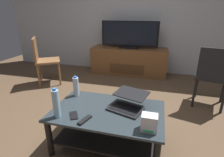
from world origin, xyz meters
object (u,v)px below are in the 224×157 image
at_px(media_cabinet, 129,61).
at_px(cell_phone, 74,115).
at_px(television, 129,35).
at_px(dining_chair, 213,74).
at_px(router_box, 149,123).
at_px(laptop, 128,103).
at_px(water_bottle_near, 76,86).
at_px(coffee_table, 108,121).
at_px(tv_remote, 85,120).
at_px(water_bottle_far, 56,104).
at_px(side_chair, 43,58).

relative_size(media_cabinet, cell_phone, 12.00).
bearing_deg(television, dining_chair, -39.91).
height_order(media_cabinet, router_box, media_cabinet).
xyz_separation_m(laptop, water_bottle_near, (-0.64, 0.13, 0.05)).
distance_m(coffee_table, router_box, 0.52).
height_order(television, cell_phone, television).
relative_size(media_cabinet, laptop, 3.79).
distance_m(television, cell_phone, 2.60).
bearing_deg(cell_phone, tv_remote, -51.75).
bearing_deg(coffee_table, water_bottle_far, -150.45).
bearing_deg(dining_chair, water_bottle_near, -150.44).
xyz_separation_m(television, router_box, (0.63, -2.60, -0.38)).
relative_size(coffee_table, water_bottle_near, 4.62).
bearing_deg(water_bottle_near, cell_phone, -67.62).
relative_size(television, tv_remote, 7.75).
distance_m(media_cabinet, water_bottle_near, 2.20).
height_order(laptop, water_bottle_far, water_bottle_far).
height_order(television, laptop, television).
bearing_deg(tv_remote, television, 108.47).
xyz_separation_m(coffee_table, tv_remote, (-0.15, -0.24, 0.14)).
bearing_deg(dining_chair, router_box, -119.67).
distance_m(router_box, water_bottle_near, 0.99).
height_order(television, side_chair, television).
bearing_deg(dining_chair, coffee_table, -136.09).
distance_m(laptop, cell_phone, 0.55).
distance_m(television, side_chair, 1.84).
distance_m(coffee_table, cell_phone, 0.37).
height_order(laptop, tv_remote, laptop).
xyz_separation_m(television, dining_chair, (1.43, -1.19, -0.35)).
distance_m(coffee_table, tv_remote, 0.31).
xyz_separation_m(coffee_table, media_cabinet, (-0.20, 2.40, 0.00)).
relative_size(coffee_table, media_cabinet, 0.67).
bearing_deg(router_box, water_bottle_near, 152.90).
relative_size(television, water_bottle_near, 5.13).
height_order(media_cabinet, water_bottle_near, water_bottle_near).
bearing_deg(water_bottle_far, water_bottle_near, 93.53).
xyz_separation_m(router_box, cell_phone, (-0.71, 0.03, -0.07)).
relative_size(water_bottle_near, water_bottle_far, 0.82).
distance_m(side_chair, router_box, 2.66).
height_order(router_box, water_bottle_far, water_bottle_far).
distance_m(coffee_table, media_cabinet, 2.41).
xyz_separation_m(coffee_table, television, (-0.20, 2.38, 0.58)).
relative_size(television, router_box, 8.39).
height_order(coffee_table, media_cabinet, media_cabinet).
height_order(side_chair, tv_remote, side_chair).
bearing_deg(dining_chair, cell_phone, -137.79).
relative_size(laptop, water_bottle_near, 1.83).
bearing_deg(side_chair, dining_chair, -3.67).
relative_size(coffee_table, dining_chair, 1.22).
distance_m(laptop, water_bottle_far, 0.71).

